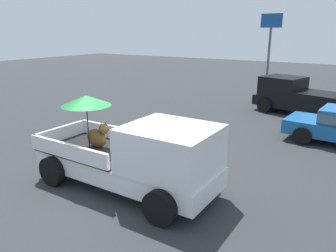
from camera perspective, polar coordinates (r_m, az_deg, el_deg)
name	(u,v)px	position (r m, az deg, el deg)	size (l,w,h in m)	color
ground_plane	(127,186)	(8.95, -7.27, -10.51)	(80.00, 80.00, 0.00)	#2D3033
pickup_truck_main	(138,156)	(8.30, -5.29, -5.20)	(5.06, 2.26, 2.38)	black
pickup_truck_red	(300,97)	(17.49, 22.31, 4.75)	(5.09, 3.07, 1.80)	black
motel_sign	(270,37)	(23.57, 17.56, 14.66)	(1.40, 0.16, 5.16)	#59595B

